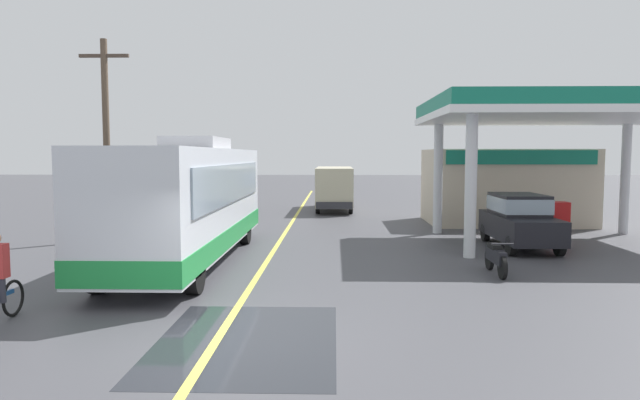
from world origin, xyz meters
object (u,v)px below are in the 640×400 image
(minibus_opposing_lane, at_px, (334,184))
(motorcycle_parked_forecourt, at_px, (496,258))
(coach_bus_main, at_px, (190,204))
(pedestrian_near_pump, at_px, (537,220))
(car_at_pump, at_px, (519,218))

(minibus_opposing_lane, relative_size, motorcycle_parked_forecourt, 3.41)
(coach_bus_main, distance_m, minibus_opposing_lane, 16.18)
(pedestrian_near_pump, bearing_deg, minibus_opposing_lane, 118.14)
(coach_bus_main, height_order, pedestrian_near_pump, coach_bus_main)
(car_at_pump, relative_size, pedestrian_near_pump, 2.53)
(car_at_pump, distance_m, minibus_opposing_lane, 14.33)
(minibus_opposing_lane, distance_m, pedestrian_near_pump, 14.61)
(coach_bus_main, relative_size, motorcycle_parked_forecourt, 6.13)
(car_at_pump, relative_size, motorcycle_parked_forecourt, 2.33)
(motorcycle_parked_forecourt, xyz_separation_m, pedestrian_near_pump, (2.61, 4.32, 0.49))
(car_at_pump, height_order, minibus_opposing_lane, minibus_opposing_lane)
(car_at_pump, bearing_deg, pedestrian_near_pump, -0.52)
(coach_bus_main, bearing_deg, pedestrian_near_pump, 13.84)
(motorcycle_parked_forecourt, bearing_deg, minibus_opposing_lane, 103.96)
(car_at_pump, bearing_deg, motorcycle_parked_forecourt, -114.93)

